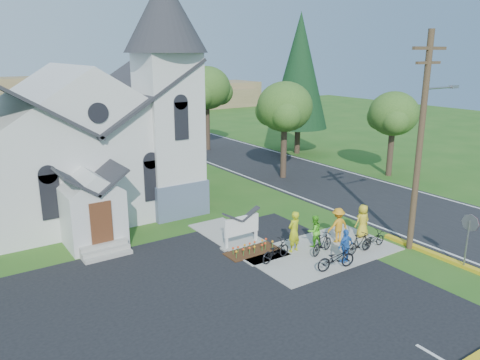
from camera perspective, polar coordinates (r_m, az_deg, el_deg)
ground at (r=21.19m, az=7.84°, el=-10.08°), size 120.00×120.00×0.00m
parking_lot at (r=16.26m, az=-6.89°, el=-18.58°), size 20.00×16.00×0.02m
road at (r=38.16m, az=4.18°, el=1.64°), size 8.00×90.00×0.02m
sidewalk at (r=22.45m, az=9.89°, el=-8.59°), size 7.00×4.00×0.05m
church at (r=27.90m, az=-18.22°, el=6.77°), size 12.35×12.00×13.00m
church_sign at (r=22.42m, az=0.17°, el=-5.61°), size 2.20×0.40×1.70m
flower_bed at (r=22.12m, az=1.49°, el=-8.70°), size 2.60×1.10×0.07m
utility_pole at (r=22.53m, az=21.25°, el=5.00°), size 3.45×0.28×10.00m
stop_sign at (r=22.11m, az=26.15°, el=-5.49°), size 0.11×0.76×2.48m
tree_road_near at (r=34.01m, az=5.48°, el=8.82°), size 4.00×4.00×7.05m
tree_road_mid at (r=44.11m, az=-4.07°, el=11.10°), size 4.40×4.40×7.80m
tree_road_far at (r=36.30m, az=18.22°, el=7.63°), size 3.60×3.60×6.30m
conifer at (r=42.61m, az=7.28°, el=13.03°), size 5.20×5.20×12.40m
distant_hills at (r=72.65m, az=-21.06°, el=8.95°), size 61.00×10.00×5.60m
cyclist_0 at (r=21.88m, az=6.58°, el=-6.26°), size 0.78×0.58×1.96m
bike_0 at (r=21.11m, az=4.36°, el=-8.59°), size 1.80×0.92×0.90m
cyclist_1 at (r=22.64m, az=9.03°, el=-6.15°), size 0.78×0.62×1.55m
bike_1 at (r=22.03m, az=9.99°, el=-7.63°), size 1.68×0.89×0.97m
cyclist_2 at (r=21.25m, az=12.75°, el=-7.83°), size 0.93×0.44×1.54m
bike_2 at (r=20.63m, az=11.60°, el=-9.36°), size 1.93×0.93×0.97m
cyclist_3 at (r=23.31m, az=11.85°, el=-5.41°), size 1.19×0.78×1.73m
bike_3 at (r=22.43m, az=14.39°, el=-7.49°), size 1.59×0.45×0.96m
cyclist_4 at (r=24.23m, az=14.72°, el=-4.84°), size 0.87×0.61×1.69m
bike_4 at (r=23.23m, az=15.90°, el=-7.00°), size 1.53×0.56×0.80m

